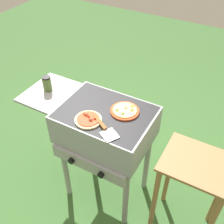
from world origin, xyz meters
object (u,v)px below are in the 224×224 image
(pizza_pepperoni, at_px, (88,119))
(spatula, at_px, (103,127))
(grill, at_px, (104,127))
(pizza_cheese, at_px, (125,111))
(prep_table, at_px, (192,184))
(sauce_jar, at_px, (47,84))

(pizza_pepperoni, bearing_deg, spatula, -6.42)
(grill, distance_m, spatula, 0.22)
(pizza_cheese, bearing_deg, prep_table, -6.82)
(pizza_cheese, relative_size, sauce_jar, 1.73)
(pizza_cheese, relative_size, prep_table, 0.26)
(grill, relative_size, sauce_jar, 8.43)
(spatula, bearing_deg, grill, 120.87)
(grill, height_order, pizza_pepperoni, pizza_pepperoni)
(spatula, bearing_deg, prep_table, 13.43)
(pizza_pepperoni, xyz_separation_m, sauce_jar, (-0.45, 0.14, 0.05))
(pizza_pepperoni, bearing_deg, sauce_jar, 162.73)
(grill, bearing_deg, spatula, -59.13)
(pizza_pepperoni, xyz_separation_m, pizza_cheese, (0.17, 0.19, -0.00))
(pizza_pepperoni, bearing_deg, prep_table, 10.13)
(pizza_pepperoni, relative_size, sauce_jar, 1.57)
(grill, distance_m, pizza_pepperoni, 0.20)
(sauce_jar, relative_size, spatula, 0.45)
(grill, distance_m, pizza_cheese, 0.21)
(sauce_jar, height_order, spatula, sauce_jar)
(prep_table, bearing_deg, grill, -179.63)
(sauce_jar, bearing_deg, grill, -1.80)
(pizza_pepperoni, xyz_separation_m, spatula, (0.12, -0.01, -0.00))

